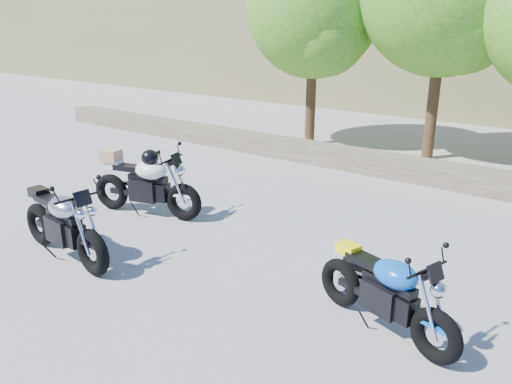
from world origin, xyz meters
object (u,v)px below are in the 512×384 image
silver_bike (64,225)px  backpack (353,274)px  blue_bike (386,293)px  white_bike (145,183)px

silver_bike → backpack: 4.18m
blue_bike → silver_bike: bearing=-149.0°
white_bike → backpack: bearing=-17.3°
white_bike → blue_bike: bearing=-25.0°
blue_bike → white_bike: bearing=-172.4°
white_bike → blue_bike: 5.02m
white_bike → blue_bike: white_bike is taller
silver_bike → white_bike: 1.99m
silver_bike → backpack: size_ratio=5.72×
silver_bike → blue_bike: 4.63m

